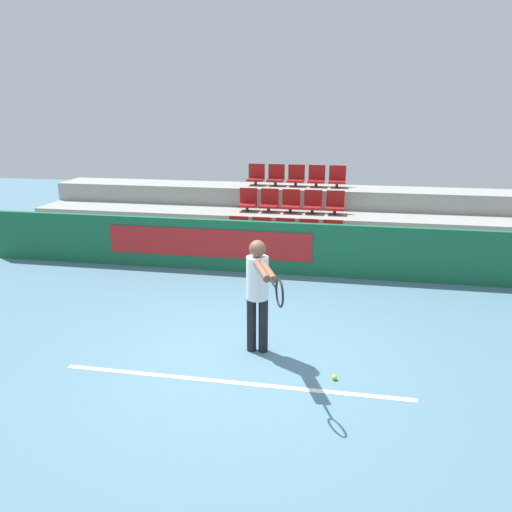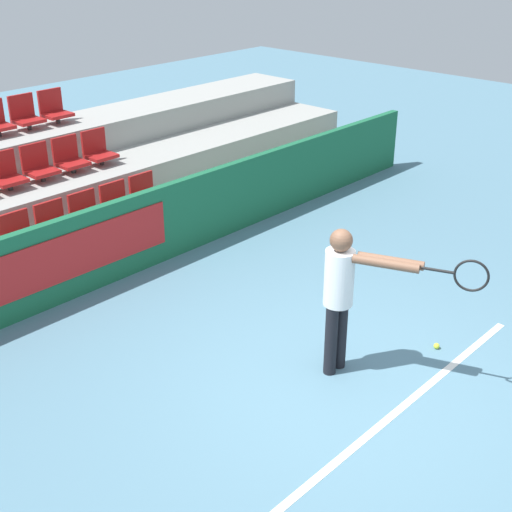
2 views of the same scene
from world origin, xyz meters
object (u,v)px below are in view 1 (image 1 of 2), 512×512
(stadium_chair_3, at_px, (308,234))
(stadium_chair_7, at_px, (291,203))
(stadium_chair_5, at_px, (248,201))
(stadium_chair_11, at_px, (276,177))
(stadium_chair_14, at_px, (337,178))
(stadium_chair_0, at_px, (238,231))
(stadium_chair_12, at_px, (296,177))
(stadium_chair_2, at_px, (284,233))
(stadium_chair_9, at_px, (335,204))
(tennis_ball, at_px, (334,377))
(stadium_chair_8, at_px, (313,204))
(stadium_chair_4, at_px, (332,235))
(stadium_chair_10, at_px, (256,176))
(stadium_chair_13, at_px, (317,178))
(tennis_player, at_px, (259,287))
(stadium_chair_6, at_px, (269,202))
(stadium_chair_1, at_px, (261,232))

(stadium_chair_3, distance_m, stadium_chair_7, 1.28)
(stadium_chair_5, bearing_deg, stadium_chair_11, 65.00)
(stadium_chair_14, bearing_deg, stadium_chair_0, -133.00)
(stadium_chair_12, bearing_deg, stadium_chair_2, -90.00)
(stadium_chair_9, bearing_deg, stadium_chair_7, 180.00)
(tennis_ball, bearing_deg, stadium_chair_8, 97.14)
(stadium_chair_3, relative_size, stadium_chair_4, 1.00)
(stadium_chair_10, height_order, tennis_ball, stadium_chair_10)
(stadium_chair_8, distance_m, stadium_chair_13, 1.18)
(stadium_chair_13, bearing_deg, stadium_chair_4, -76.88)
(stadium_chair_13, bearing_deg, stadium_chair_0, -124.97)
(stadium_chair_13, height_order, tennis_player, stadium_chair_13)
(stadium_chair_3, height_order, stadium_chair_9, stadium_chair_9)
(stadium_chair_3, relative_size, stadium_chair_6, 1.00)
(stadium_chair_2, relative_size, stadium_chair_5, 1.00)
(stadium_chair_2, height_order, stadium_chair_9, stadium_chair_9)
(stadium_chair_7, distance_m, stadium_chair_9, 1.02)
(stadium_chair_6, relative_size, stadium_chair_8, 1.00)
(stadium_chair_1, height_order, tennis_ball, stadium_chair_1)
(stadium_chair_9, relative_size, stadium_chair_14, 1.00)
(stadium_chair_5, bearing_deg, stadium_chair_9, 0.00)
(stadium_chair_0, xyz_separation_m, tennis_player, (1.20, -4.18, 0.31))
(stadium_chair_3, xyz_separation_m, stadium_chair_6, (-1.02, 1.09, 0.44))
(stadium_chair_3, xyz_separation_m, stadium_chair_12, (-0.51, 2.18, 0.89))
(stadium_chair_1, distance_m, stadium_chair_13, 2.57)
(stadium_chair_1, distance_m, stadium_chair_7, 1.28)
(stadium_chair_1, xyz_separation_m, stadium_chair_5, (-0.51, 1.09, 0.44))
(stadium_chair_0, relative_size, stadium_chair_3, 1.00)
(stadium_chair_3, distance_m, stadium_chair_8, 1.18)
(stadium_chair_4, bearing_deg, stadium_chair_6, 144.44)
(stadium_chair_6, bearing_deg, stadium_chair_2, -65.00)
(stadium_chair_7, relative_size, tennis_ball, 7.89)
(stadium_chair_10, bearing_deg, tennis_player, -79.34)
(stadium_chair_13, height_order, stadium_chair_14, same)
(stadium_chair_7, relative_size, stadium_chair_11, 1.00)
(stadium_chair_9, bearing_deg, stadium_chair_2, -133.00)
(stadium_chair_0, height_order, stadium_chair_9, stadium_chair_9)
(stadium_chair_10, distance_m, stadium_chair_13, 1.53)
(stadium_chair_3, distance_m, stadium_chair_14, 2.41)
(stadium_chair_3, height_order, stadium_chair_6, stadium_chair_6)
(stadium_chair_5, bearing_deg, stadium_chair_3, -35.56)
(stadium_chair_3, xyz_separation_m, stadium_chair_7, (-0.51, 1.09, 0.44))
(stadium_chair_14, xyz_separation_m, tennis_ball, (0.22, -6.88, -1.52))
(stadium_chair_1, xyz_separation_m, tennis_player, (0.69, -4.18, 0.31))
(stadium_chair_9, bearing_deg, stadium_chair_8, 180.00)
(stadium_chair_12, relative_size, stadium_chair_13, 1.00)
(tennis_player, bearing_deg, stadium_chair_4, 57.21)
(stadium_chair_9, xyz_separation_m, stadium_chair_12, (-1.02, 1.09, 0.44))
(stadium_chair_13, bearing_deg, stadium_chair_10, 180.00)
(stadium_chair_11, distance_m, tennis_ball, 7.26)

